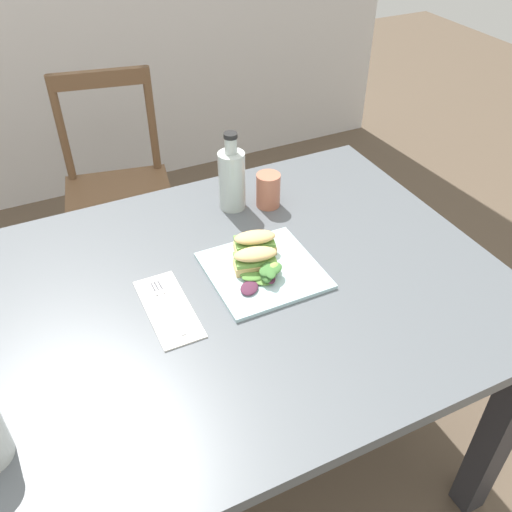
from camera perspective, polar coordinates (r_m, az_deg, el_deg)
dining_table at (r=1.35m, az=-2.40°, el=-6.95°), size 1.26×0.95×0.74m
chair_wooden_far at (r=2.22m, az=-14.09°, el=6.62°), size 0.47×0.47×0.87m
plate_lunch at (r=1.30m, az=0.76°, el=-1.51°), size 0.25×0.25×0.01m
sandwich_half_front at (r=1.28m, az=-0.09°, el=-0.33°), size 0.11×0.08×0.06m
sandwich_half_back at (r=1.33m, az=-0.12°, el=1.44°), size 0.11×0.08×0.06m
salad_mixed_greens at (r=1.26m, az=0.72°, el=-1.92°), size 0.13×0.11×0.04m
napkin_folded at (r=1.23m, az=-9.07°, el=-5.39°), size 0.09×0.23×0.00m
fork_on_napkin at (r=1.24m, az=-9.37°, el=-4.77°), size 0.03×0.19×0.00m
bottle_cold_brew at (r=1.49m, az=-2.50°, el=7.66°), size 0.07×0.07×0.22m
cup_extra_side at (r=1.51m, az=1.27°, el=6.84°), size 0.07×0.07×0.10m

